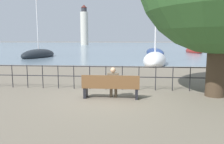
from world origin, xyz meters
TOP-DOWN VIEW (x-y plane):
  - ground_plane at (0.00, 0.00)m, footprint 1000.00×1000.00m
  - harbor_water at (0.00, 160.66)m, footprint 600.00×300.00m
  - park_bench at (0.00, -0.07)m, footprint 2.13×0.45m
  - seated_person_left at (0.09, 0.02)m, footprint 0.41×0.35m
  - promenade_railing at (0.00, 1.47)m, footprint 12.38×0.04m
  - sailboat_0 at (-11.50, 19.78)m, footprint 3.30×7.19m
  - sailboat_1 at (2.87, 12.37)m, footprint 2.99×6.24m
  - sailboat_2 at (4.28, 26.85)m, footprint 3.25×6.67m
  - sailboat_3 at (11.96, 33.25)m, footprint 2.54×6.49m
  - harbor_lighthouse at (-24.23, 105.42)m, footprint 4.00×4.00m

SIDE VIEW (x-z plane):
  - ground_plane at x=0.00m, z-range 0.00..0.00m
  - harbor_water at x=0.00m, z-range 0.00..0.01m
  - sailboat_3 at x=11.96m, z-range -4.35..5.02m
  - sailboat_2 at x=4.28m, z-range -4.43..5.10m
  - sailboat_0 at x=-11.50m, z-range -5.12..5.82m
  - sailboat_1 at x=2.87m, z-range -4.48..5.21m
  - park_bench at x=0.00m, z-range -0.01..0.89m
  - seated_person_left at x=0.09m, z-range 0.06..1.23m
  - promenade_railing at x=0.00m, z-range 0.17..1.22m
  - harbor_lighthouse at x=-24.23m, z-range -0.72..19.80m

